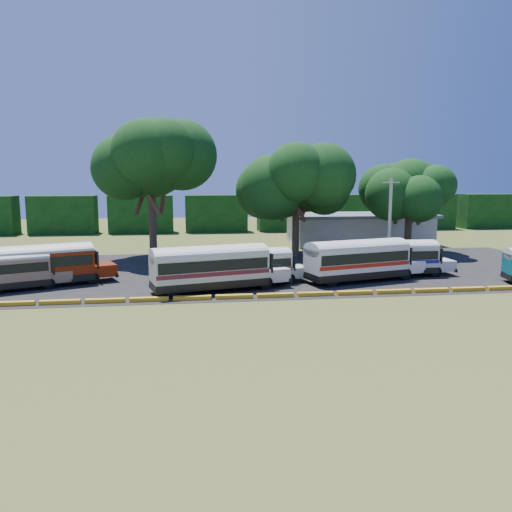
{
  "coord_description": "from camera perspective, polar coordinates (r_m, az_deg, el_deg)",
  "views": [
    {
      "loc": [
        -4.75,
        -33.83,
        8.46
      ],
      "look_at": [
        0.77,
        6.0,
        2.3
      ],
      "focal_mm": 35.0,
      "sensor_mm": 36.0,
      "label": 1
    }
  ],
  "objects": [
    {
      "name": "tree_center",
      "position": [
        55.5,
        4.63,
        9.12
      ],
      "size": [
        9.63,
        9.63,
        12.47
      ],
      "color": "#36281B",
      "rests_on": "ground"
    },
    {
      "name": "bus_red",
      "position": [
        43.08,
        -23.44,
        -0.72
      ],
      "size": [
        10.49,
        6.2,
        3.39
      ],
      "rotation": [
        0.0,
        0.0,
        0.38
      ],
      "color": "black",
      "rests_on": "ground"
    },
    {
      "name": "terminal_building",
      "position": [
        68.07,
        11.68,
        3.11
      ],
      "size": [
        19.0,
        9.0,
        4.0
      ],
      "color": "beige",
      "rests_on": "ground"
    },
    {
      "name": "bus_cream_west",
      "position": [
        38.11,
        -4.98,
        -1.09
      ],
      "size": [
        11.08,
        5.21,
        3.54
      ],
      "rotation": [
        0.0,
        0.0,
        0.25
      ],
      "color": "black",
      "rests_on": "ground"
    },
    {
      "name": "bus_cream_east",
      "position": [
        40.5,
        -0.92,
        -0.95
      ],
      "size": [
        9.22,
        3.84,
        2.95
      ],
      "rotation": [
        0.0,
        0.0,
        0.19
      ],
      "color": "black",
      "rests_on": "ground"
    },
    {
      "name": "tree_west",
      "position": [
        54.09,
        -11.96,
        10.88
      ],
      "size": [
        11.21,
        11.21,
        14.84
      ],
      "color": "#36281B",
      "rests_on": "ground"
    },
    {
      "name": "bus_white_blue",
      "position": [
        45.62,
        15.39,
        0.01
      ],
      "size": [
        9.77,
        2.53,
        3.2
      ],
      "rotation": [
        0.0,
        0.0,
        0.01
      ],
      "color": "black",
      "rests_on": "ground"
    },
    {
      "name": "curb",
      "position": [
        36.12,
        -0.13,
        -4.59
      ],
      "size": [
        53.7,
        0.45,
        0.3
      ],
      "color": "yellow",
      "rests_on": "ground"
    },
    {
      "name": "ground",
      "position": [
        35.2,
        0.09,
        -5.2
      ],
      "size": [
        160.0,
        160.0,
        0.0
      ],
      "primitive_type": "plane",
      "color": "#3F4F1A",
      "rests_on": "ground"
    },
    {
      "name": "utility_pole",
      "position": [
        49.47,
        15.03,
        3.75
      ],
      "size": [
        1.6,
        0.3,
        8.66
      ],
      "color": "gray",
      "rests_on": "ground"
    },
    {
      "name": "bus_white_red",
      "position": [
        42.54,
        11.72,
        -0.22
      ],
      "size": [
        11.03,
        5.31,
        3.52
      ],
      "rotation": [
        0.0,
        0.0,
        0.26
      ],
      "color": "black",
      "rests_on": "ground"
    },
    {
      "name": "treeline_backdrop",
      "position": [
        82.15,
        -4.58,
        4.86
      ],
      "size": [
        130.0,
        4.0,
        6.0
      ],
      "color": "black",
      "rests_on": "ground"
    },
    {
      "name": "tree_east",
      "position": [
        59.71,
        17.21,
        7.76
      ],
      "size": [
        8.01,
        8.01,
        10.88
      ],
      "color": "#36281B",
      "rests_on": "ground"
    },
    {
      "name": "asphalt_strip",
      "position": [
        46.96,
        -0.73,
        -1.66
      ],
      "size": [
        64.0,
        24.0,
        0.02
      ],
      "primitive_type": "cube",
      "color": "black",
      "rests_on": "ground"
    }
  ]
}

